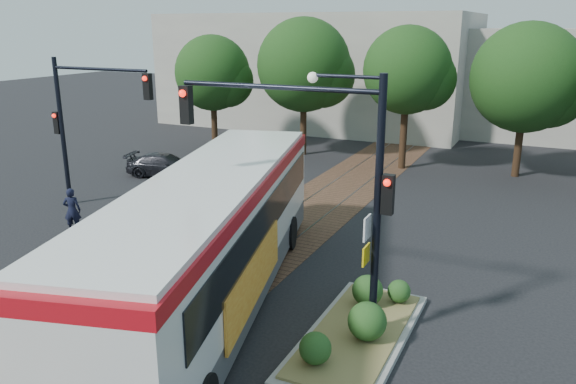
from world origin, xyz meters
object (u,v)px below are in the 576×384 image
object	(u,v)px
city_bus	(212,234)
signal_pole_left	(81,113)
parked_car	(165,165)
officer	(72,210)
traffic_island	(359,325)
signal_pole_main	(326,164)

from	to	relation	value
city_bus	signal_pole_left	size ratio (longest dim) A/B	2.25
parked_car	signal_pole_left	bearing A→B (deg)	169.72
city_bus	parked_car	bearing A→B (deg)	117.68
city_bus	officer	xyz separation A→B (m)	(-7.51, 2.39, -1.15)
traffic_island	officer	distance (m)	11.85
signal_pole_left	city_bus	bearing A→B (deg)	-28.03
parked_car	city_bus	bearing A→B (deg)	-150.67
city_bus	traffic_island	distance (m)	4.40
officer	parked_car	xyz separation A→B (m)	(-1.88, 7.83, -0.26)
traffic_island	signal_pole_main	distance (m)	3.95
traffic_island	officer	xyz separation A→B (m)	(-11.59, 2.44, 0.49)
city_bus	signal_pole_left	bearing A→B (deg)	137.08
city_bus	signal_pole_main	bearing A→B (deg)	-14.07
city_bus	traffic_island	world-z (taller)	city_bus
signal_pole_left	parked_car	size ratio (longest dim) A/B	1.56
city_bus	traffic_island	size ratio (longest dim) A/B	2.60
traffic_island	parked_car	xyz separation A→B (m)	(-13.46, 10.27, 0.23)
city_bus	signal_pole_left	world-z (taller)	signal_pole_left
traffic_island	city_bus	bearing A→B (deg)	179.36
signal_pole_main	parked_car	xyz separation A→B (m)	(-12.51, 10.18, -3.60)
traffic_island	signal_pole_left	bearing A→B (deg)	159.64
city_bus	signal_pole_main	size ratio (longest dim) A/B	2.25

